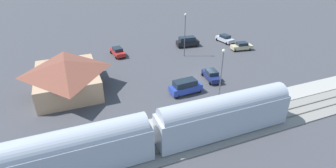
{
  "coord_description": "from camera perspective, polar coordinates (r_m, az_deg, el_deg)",
  "views": [
    {
      "loc": [
        -34.95,
        21.13,
        20.15
      ],
      "look_at": [
        -1.61,
        7.69,
        1.0
      ],
      "focal_mm": 28.09,
      "sensor_mm": 36.0,
      "label": 1
    }
  ],
  "objects": [
    {
      "name": "platform",
      "position": [
        38.32,
        15.59,
        -4.57
      ],
      "size": [
        3.2,
        46.0,
        0.3
      ],
      "color": "#A8A399",
      "rests_on": "ground"
    },
    {
      "name": "suv_blue",
      "position": [
        39.77,
        3.79,
        -0.56
      ],
      "size": [
        2.25,
        5.01,
        2.22
      ],
      "color": "#283D9E",
      "rests_on": "ground"
    },
    {
      "name": "railway_track",
      "position": [
        35.88,
        19.32,
        -7.77
      ],
      "size": [
        4.8,
        70.0,
        0.3
      ],
      "color": "gray",
      "rests_on": "ground"
    },
    {
      "name": "passenger_train",
      "position": [
        27.23,
        -21.24,
        -13.72
      ],
      "size": [
        2.93,
        51.36,
        4.98
      ],
      "color": "#ADB2BC",
      "rests_on": "railway_track"
    },
    {
      "name": "ground_plane",
      "position": [
        45.54,
        8.24,
        1.47
      ],
      "size": [
        200.0,
        200.0,
        0.0
      ],
      "primitive_type": "plane",
      "color": "#424247"
    },
    {
      "name": "light_pole_lot_center",
      "position": [
        52.24,
        3.7,
        11.54
      ],
      "size": [
        0.44,
        0.44,
        8.64
      ],
      "color": "#515156",
      "rests_on": "ground"
    },
    {
      "name": "pedestrian_on_platform",
      "position": [
        35.34,
        7.87,
        -4.52
      ],
      "size": [
        0.36,
        0.36,
        1.71
      ],
      "color": "#333338",
      "rests_on": "platform"
    },
    {
      "name": "station_building",
      "position": [
        42.73,
        -21.1,
        1.78
      ],
      "size": [
        12.52,
        9.72,
        5.0
      ],
      "color": "tan",
      "rests_on": "ground"
    },
    {
      "name": "sedan_red",
      "position": [
        54.73,
        -10.86,
        6.92
      ],
      "size": [
        4.68,
        2.66,
        1.74
      ],
      "color": "red",
      "rests_on": "ground"
    },
    {
      "name": "suv_black",
      "position": [
        58.96,
        4.23,
        9.17
      ],
      "size": [
        2.45,
        5.07,
        2.22
      ],
      "color": "black",
      "rests_on": "ground"
    },
    {
      "name": "sedan_navy",
      "position": [
        44.43,
        9.43,
        1.93
      ],
      "size": [
        4.69,
        2.69,
        1.74
      ],
      "color": "navy",
      "rests_on": "ground"
    },
    {
      "name": "sedan_silver",
      "position": [
        63.1,
        12.24,
        9.63
      ],
      "size": [
        4.73,
        2.79,
        1.74
      ],
      "color": "silver",
      "rests_on": "ground"
    },
    {
      "name": "pedestrian_waiting_far",
      "position": [
        36.84,
        13.01,
        -3.57
      ],
      "size": [
        0.36,
        0.36,
        1.71
      ],
      "color": "#23284C",
      "rests_on": "platform"
    },
    {
      "name": "sedan_tan",
      "position": [
        58.98,
        15.69,
        7.92
      ],
      "size": [
        2.49,
        4.72,
        1.74
      ],
      "color": "#C6B284",
      "rests_on": "ground"
    },
    {
      "name": "light_pole_near_platform",
      "position": [
        37.0,
        11.57,
        3.19
      ],
      "size": [
        0.44,
        0.44,
        7.89
      ],
      "color": "#515156",
      "rests_on": "ground"
    }
  ]
}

